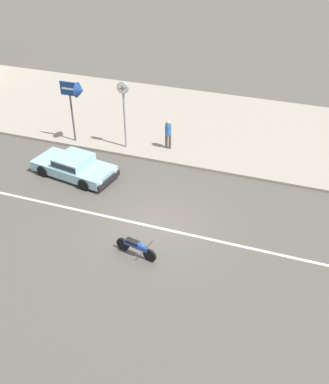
{
  "coord_description": "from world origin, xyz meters",
  "views": [
    {
      "loc": [
        5.23,
        -13.97,
        12.05
      ],
      "look_at": [
        -0.22,
        1.54,
        0.8
      ],
      "focal_mm": 42.0,
      "sensor_mm": 36.0,
      "label": 1
    }
  ],
  "objects_px": {
    "arrow_signboard": "(78,93)",
    "street_clock": "(124,100)",
    "pedestrian_mid_kerb": "(168,132)",
    "motorcycle_0": "(136,247)",
    "sedan_pale_blue_1": "(74,166)"
  },
  "relations": [
    {
      "from": "motorcycle_0",
      "to": "pedestrian_mid_kerb",
      "type": "bearing_deg",
      "value": 100.68
    },
    {
      "from": "motorcycle_0",
      "to": "street_clock",
      "type": "relative_size",
      "value": 0.49
    },
    {
      "from": "sedan_pale_blue_1",
      "to": "street_clock",
      "type": "relative_size",
      "value": 1.2
    },
    {
      "from": "arrow_signboard",
      "to": "pedestrian_mid_kerb",
      "type": "height_order",
      "value": "arrow_signboard"
    },
    {
      "from": "motorcycle_0",
      "to": "street_clock",
      "type": "xyz_separation_m",
      "value": [
        -3.82,
        7.81,
        2.46
      ]
    },
    {
      "from": "motorcycle_0",
      "to": "pedestrian_mid_kerb",
      "type": "height_order",
      "value": "pedestrian_mid_kerb"
    },
    {
      "from": "sedan_pale_blue_1",
      "to": "motorcycle_0",
      "type": "relative_size",
      "value": 2.46
    },
    {
      "from": "arrow_signboard",
      "to": "pedestrian_mid_kerb",
      "type": "relative_size",
      "value": 2.11
    },
    {
      "from": "arrow_signboard",
      "to": "street_clock",
      "type": "bearing_deg",
      "value": 7.04
    },
    {
      "from": "sedan_pale_blue_1",
      "to": "arrow_signboard",
      "type": "distance_m",
      "value": 4.1
    },
    {
      "from": "street_clock",
      "to": "pedestrian_mid_kerb",
      "type": "bearing_deg",
      "value": 15.6
    },
    {
      "from": "sedan_pale_blue_1",
      "to": "pedestrian_mid_kerb",
      "type": "xyz_separation_m",
      "value": [
        3.59,
        3.95,
        0.58
      ]
    },
    {
      "from": "motorcycle_0",
      "to": "arrow_signboard",
      "type": "bearing_deg",
      "value": 130.01
    },
    {
      "from": "street_clock",
      "to": "arrow_signboard",
      "type": "distance_m",
      "value": 2.51
    },
    {
      "from": "sedan_pale_blue_1",
      "to": "pedestrian_mid_kerb",
      "type": "distance_m",
      "value": 5.37
    }
  ]
}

